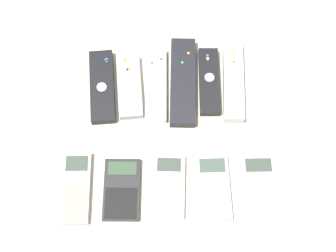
% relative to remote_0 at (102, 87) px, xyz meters
% --- Properties ---
extents(ground_plane, '(3.00, 3.00, 0.00)m').
position_rel_remote_0_xyz_m(ground_plane, '(0.15, -0.14, -0.01)').
color(ground_plane, '#B2A88E').
extents(remote_0, '(0.07, 0.18, 0.02)m').
position_rel_remote_0_xyz_m(remote_0, '(0.00, 0.00, 0.00)').
color(remote_0, black).
rests_on(remote_0, ground_plane).
extents(remote_1, '(0.06, 0.16, 0.02)m').
position_rel_remote_0_xyz_m(remote_1, '(0.06, -0.00, -0.00)').
color(remote_1, gray).
rests_on(remote_1, ground_plane).
extents(remote_2, '(0.05, 0.18, 0.02)m').
position_rel_remote_0_xyz_m(remote_2, '(0.13, 0.00, -0.00)').
color(remote_2, white).
rests_on(remote_2, ground_plane).
extents(remote_3, '(0.07, 0.22, 0.03)m').
position_rel_remote_0_xyz_m(remote_3, '(0.19, 0.01, 0.00)').
color(remote_3, black).
rests_on(remote_3, ground_plane).
extents(remote_4, '(0.05, 0.17, 0.02)m').
position_rel_remote_0_xyz_m(remote_4, '(0.25, 0.01, -0.00)').
color(remote_4, black).
rests_on(remote_4, ground_plane).
extents(remote_5, '(0.06, 0.20, 0.03)m').
position_rel_remote_0_xyz_m(remote_5, '(0.31, 0.00, 0.00)').
color(remote_5, '#B7B7BC').
rests_on(remote_5, ground_plane).
extents(calculator_0, '(0.06, 0.16, 0.02)m').
position_rel_remote_0_xyz_m(calculator_0, '(-0.05, -0.24, -0.00)').
color(calculator_0, '#B2B2B7').
rests_on(calculator_0, ground_plane).
extents(calculator_1, '(0.08, 0.14, 0.02)m').
position_rel_remote_0_xyz_m(calculator_1, '(0.05, -0.25, -0.00)').
color(calculator_1, black).
rests_on(calculator_1, ground_plane).
extents(calculator_2, '(0.07, 0.14, 0.02)m').
position_rel_remote_0_xyz_m(calculator_2, '(0.15, -0.24, -0.00)').
color(calculator_2, beige).
rests_on(calculator_2, ground_plane).
extents(calculator_3, '(0.07, 0.14, 0.02)m').
position_rel_remote_0_xyz_m(calculator_3, '(0.25, -0.25, -0.00)').
color(calculator_3, '#B2B2B7').
rests_on(calculator_3, ground_plane).
extents(calculator_4, '(0.07, 0.14, 0.01)m').
position_rel_remote_0_xyz_m(calculator_4, '(0.35, -0.25, -0.01)').
color(calculator_4, silver).
rests_on(calculator_4, ground_plane).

